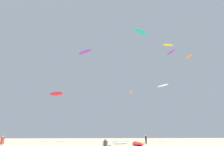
{
  "coord_description": "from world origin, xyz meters",
  "views": [
    {
      "loc": [
        -1.9,
        -15.16,
        2.13
      ],
      "look_at": [
        0.0,
        15.13,
        11.87
      ],
      "focal_mm": 29.75,
      "sensor_mm": 36.0,
      "label": 1
    }
  ],
  "objects_px": {
    "kite_aloft_4": "(171,52)",
    "kite_aloft_5": "(140,32)",
    "kite_grounded_near": "(138,144)",
    "kite_aloft_0": "(131,92)",
    "person_midground": "(2,143)",
    "kite_aloft_1": "(188,57)",
    "kite_aloft_2": "(85,52)",
    "person_foreground": "(105,146)",
    "kite_aloft_7": "(162,86)",
    "kite_grounded_mid": "(121,143)",
    "kite_aloft_3": "(168,45)",
    "kite_aloft_6": "(56,94)",
    "person_left": "(146,139)"
  },
  "relations": [
    {
      "from": "kite_aloft_1",
      "to": "kite_aloft_4",
      "type": "height_order",
      "value": "kite_aloft_1"
    },
    {
      "from": "kite_aloft_1",
      "to": "kite_aloft_6",
      "type": "bearing_deg",
      "value": 169.23
    },
    {
      "from": "kite_grounded_near",
      "to": "kite_aloft_6",
      "type": "relative_size",
      "value": 1.33
    },
    {
      "from": "person_midground",
      "to": "kite_aloft_4",
      "type": "relative_size",
      "value": 0.59
    },
    {
      "from": "kite_grounded_mid",
      "to": "kite_aloft_6",
      "type": "relative_size",
      "value": 0.97
    },
    {
      "from": "kite_aloft_3",
      "to": "kite_aloft_5",
      "type": "relative_size",
      "value": 0.73
    },
    {
      "from": "person_midground",
      "to": "person_left",
      "type": "relative_size",
      "value": 1.08
    },
    {
      "from": "kite_aloft_5",
      "to": "kite_aloft_6",
      "type": "xyz_separation_m",
      "value": [
        -20.11,
        4.61,
        -14.89
      ]
    },
    {
      "from": "kite_grounded_mid",
      "to": "kite_aloft_6",
      "type": "distance_m",
      "value": 19.37
    },
    {
      "from": "kite_aloft_5",
      "to": "kite_aloft_2",
      "type": "bearing_deg",
      "value": -176.69
    },
    {
      "from": "kite_aloft_0",
      "to": "kite_aloft_7",
      "type": "distance_m",
      "value": 14.81
    },
    {
      "from": "person_midground",
      "to": "kite_aloft_4",
      "type": "distance_m",
      "value": 32.77
    },
    {
      "from": "kite_aloft_1",
      "to": "kite_aloft_5",
      "type": "bearing_deg",
      "value": 173.37
    },
    {
      "from": "kite_aloft_1",
      "to": "kite_aloft_6",
      "type": "relative_size",
      "value": 0.57
    },
    {
      "from": "person_left",
      "to": "kite_grounded_near",
      "type": "relative_size",
      "value": 0.31
    },
    {
      "from": "person_foreground",
      "to": "kite_aloft_7",
      "type": "distance_m",
      "value": 18.72
    },
    {
      "from": "kite_grounded_mid",
      "to": "kite_aloft_4",
      "type": "xyz_separation_m",
      "value": [
        10.43,
        -3.19,
        17.83
      ]
    },
    {
      "from": "person_left",
      "to": "kite_grounded_mid",
      "type": "height_order",
      "value": "person_left"
    },
    {
      "from": "kite_grounded_mid",
      "to": "kite_aloft_3",
      "type": "bearing_deg",
      "value": 17.25
    },
    {
      "from": "kite_aloft_1",
      "to": "person_foreground",
      "type": "bearing_deg",
      "value": -134.39
    },
    {
      "from": "kite_aloft_1",
      "to": "kite_aloft_5",
      "type": "height_order",
      "value": "kite_aloft_5"
    },
    {
      "from": "kite_grounded_near",
      "to": "kite_aloft_6",
      "type": "height_order",
      "value": "kite_aloft_6"
    },
    {
      "from": "kite_aloft_7",
      "to": "person_left",
      "type": "bearing_deg",
      "value": 102.2
    },
    {
      "from": "kite_aloft_4",
      "to": "kite_aloft_5",
      "type": "bearing_deg",
      "value": 133.53
    },
    {
      "from": "person_foreground",
      "to": "kite_grounded_mid",
      "type": "xyz_separation_m",
      "value": [
        3.53,
        19.24,
        -0.73
      ]
    },
    {
      "from": "kite_grounded_mid",
      "to": "kite_aloft_1",
      "type": "distance_m",
      "value": 24.69
    },
    {
      "from": "kite_aloft_5",
      "to": "kite_aloft_7",
      "type": "height_order",
      "value": "kite_aloft_5"
    },
    {
      "from": "person_foreground",
      "to": "kite_aloft_6",
      "type": "height_order",
      "value": "kite_aloft_6"
    },
    {
      "from": "kite_grounded_mid",
      "to": "kite_aloft_0",
      "type": "bearing_deg",
      "value": 65.66
    },
    {
      "from": "person_midground",
      "to": "kite_aloft_5",
      "type": "bearing_deg",
      "value": 173.54
    },
    {
      "from": "kite_aloft_0",
      "to": "person_foreground",
      "type": "bearing_deg",
      "value": -104.6
    },
    {
      "from": "kite_grounded_mid",
      "to": "kite_aloft_3",
      "type": "distance_m",
      "value": 26.84
    },
    {
      "from": "kite_aloft_0",
      "to": "kite_aloft_6",
      "type": "xyz_separation_m",
      "value": [
        -18.18,
        -1.06,
        -0.94
      ]
    },
    {
      "from": "person_foreground",
      "to": "person_left",
      "type": "distance_m",
      "value": 22.12
    },
    {
      "from": "person_midground",
      "to": "kite_aloft_6",
      "type": "bearing_deg",
      "value": -136.64
    },
    {
      "from": "kite_grounded_mid",
      "to": "kite_aloft_3",
      "type": "relative_size",
      "value": 1.27
    },
    {
      "from": "kite_grounded_near",
      "to": "kite_aloft_7",
      "type": "bearing_deg",
      "value": -27.9
    },
    {
      "from": "kite_aloft_4",
      "to": "kite_grounded_near",
      "type": "bearing_deg",
      "value": -172.61
    },
    {
      "from": "kite_aloft_2",
      "to": "kite_aloft_5",
      "type": "height_order",
      "value": "kite_aloft_5"
    },
    {
      "from": "person_foreground",
      "to": "kite_grounded_mid",
      "type": "height_order",
      "value": "person_foreground"
    },
    {
      "from": "kite_aloft_3",
      "to": "kite_aloft_1",
      "type": "bearing_deg",
      "value": -45.47
    },
    {
      "from": "person_midground",
      "to": "kite_aloft_0",
      "type": "distance_m",
      "value": 31.03
    },
    {
      "from": "person_foreground",
      "to": "kite_aloft_3",
      "type": "bearing_deg",
      "value": -45.02
    },
    {
      "from": "kite_aloft_5",
      "to": "kite_aloft_7",
      "type": "xyz_separation_m",
      "value": [
        1.41,
        -8.63,
        -15.82
      ]
    },
    {
      "from": "kite_aloft_5",
      "to": "person_foreground",
      "type": "bearing_deg",
      "value": -112.81
    },
    {
      "from": "kite_aloft_0",
      "to": "kite_grounded_mid",
      "type": "bearing_deg",
      "value": -114.34
    },
    {
      "from": "kite_aloft_2",
      "to": "kite_aloft_4",
      "type": "xyz_separation_m",
      "value": [
        18.25,
        -4.49,
        -1.6
      ]
    },
    {
      "from": "kite_grounded_near",
      "to": "kite_aloft_0",
      "type": "distance_m",
      "value": 16.69
    },
    {
      "from": "person_left",
      "to": "kite_aloft_6",
      "type": "distance_m",
      "value": 22.93
    },
    {
      "from": "kite_aloft_7",
      "to": "kite_aloft_0",
      "type": "bearing_deg",
      "value": 103.16
    }
  ]
}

